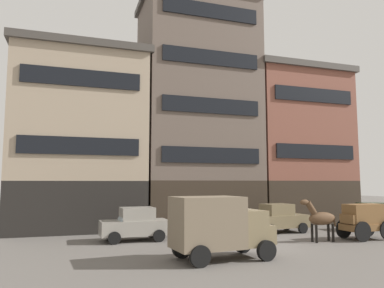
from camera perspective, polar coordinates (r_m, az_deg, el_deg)
name	(u,v)px	position (r m, az deg, el deg)	size (l,w,h in m)	color
ground_plane	(256,246)	(19.70, 9.84, -15.27)	(120.00, 120.00, 0.00)	#605B56
building_far_left	(80,139)	(27.30, -17.00, 0.77)	(9.23, 6.87, 12.52)	black
building_center_left	(197,109)	(29.23, 0.81, 5.42)	(9.12, 6.87, 17.90)	#33281E
building_center_right	(292,145)	(32.62, 15.24, -0.13)	(8.75, 6.87, 12.76)	#33281E
cargo_wagon	(364,219)	(23.53, 25.12, -10.45)	(2.96, 1.62, 1.98)	brown
draft_horse	(321,218)	(21.63, 19.29, -10.79)	(2.35, 0.67, 2.30)	#513823
delivery_truck_near	(220,225)	(15.85, 4.31, -12.43)	(4.48, 2.45, 2.62)	#7A6B4C
sedan_dark	(373,216)	(28.52, 26.24, -10.00)	(3.81, 2.09, 1.83)	#2D3823
sedan_light	(135,224)	(21.09, -8.84, -12.16)	(3.75, 1.97, 1.83)	gray
sedan_parked_curb	(279,218)	(24.83, 13.26, -11.13)	(3.82, 2.11, 1.83)	#7A6B4C
pedestrian_officer	(212,220)	(22.33, 3.07, -11.70)	(0.41, 0.41, 1.79)	black
fire_hydrant_curbside	(173,227)	(23.62, -2.91, -12.74)	(0.24, 0.24, 0.83)	maroon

